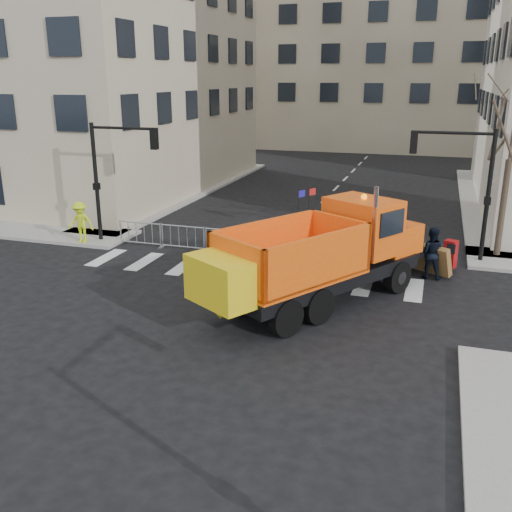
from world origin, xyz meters
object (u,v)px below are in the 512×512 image
(cop_a, at_px, (387,249))
(cop_c, at_px, (374,249))
(cop_b, at_px, (431,253))
(plow_truck, at_px, (318,254))
(worker, at_px, (81,222))
(newspaper_box, at_px, (450,254))

(cop_a, height_order, cop_c, cop_a)
(cop_b, bearing_deg, cop_c, 2.72)
(plow_truck, relative_size, cop_c, 5.37)
(worker, bearing_deg, newspaper_box, -1.17)
(cop_c, relative_size, newspaper_box, 1.71)
(cop_c, distance_m, worker, 12.96)
(newspaper_box, bearing_deg, cop_c, -135.74)
(cop_c, xyz_separation_m, worker, (-12.96, -0.20, 0.14))
(cop_c, distance_m, newspaper_box, 3.04)
(newspaper_box, bearing_deg, plow_truck, -107.37)
(cop_b, xyz_separation_m, worker, (-15.07, -0.20, 0.08))
(plow_truck, bearing_deg, newspaper_box, -9.34)
(cop_b, height_order, worker, worker)
(cop_a, bearing_deg, newspaper_box, -154.64)
(cop_a, bearing_deg, worker, 1.64)
(cop_c, bearing_deg, newspaper_box, 138.12)
(cop_a, height_order, cop_b, cop_a)
(plow_truck, xyz_separation_m, cop_b, (3.53, 3.84, -0.77))
(plow_truck, bearing_deg, cop_c, 11.26)
(cop_a, xyz_separation_m, cop_b, (1.63, 0.00, -0.02))
(plow_truck, height_order, cop_c, plow_truck)
(cop_a, bearing_deg, cop_c, 0.79)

